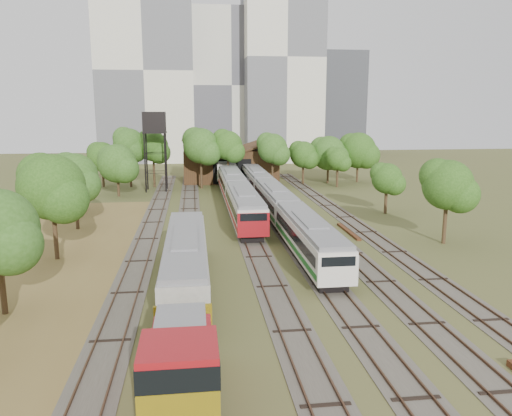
{
  "coord_description": "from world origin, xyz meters",
  "views": [
    {
      "loc": [
        -7.26,
        -29.85,
        12.31
      ],
      "look_at": [
        -1.13,
        19.43,
        2.5
      ],
      "focal_mm": 35.0,
      "sensor_mm": 36.0,
      "label": 1
    }
  ],
  "objects": [
    {
      "name": "maintenance_shed",
      "position": [
        -1.0,
        57.98,
        2.91
      ],
      "size": [
        16.45,
        11.55,
        7.58
      ],
      "color": "#3D2716",
      "rests_on": "ground"
    },
    {
      "name": "tower_far_right",
      "position": [
        34.0,
        110.0,
        14.0
      ],
      "size": [
        12.0,
        12.0,
        28.0
      ],
      "primitive_type": "cube",
      "color": "#3B3D42",
      "rests_on": "ground"
    },
    {
      "name": "railcar_green_set",
      "position": [
        2.0,
        26.64,
        1.82
      ],
      "size": [
        2.78,
        52.08,
        3.44
      ],
      "color": "black",
      "rests_on": "ground"
    },
    {
      "name": "tower_right",
      "position": [
        14.0,
        92.0,
        24.0
      ],
      "size": [
        18.0,
        16.0,
        48.0
      ],
      "primitive_type": "cube",
      "color": "silver",
      "rests_on": "ground"
    },
    {
      "name": "tree_band_right",
      "position": [
        15.68,
        24.9,
        4.96
      ],
      "size": [
        4.62,
        39.17,
        7.85
      ],
      "color": "#382616",
      "rests_on": "ground"
    },
    {
      "name": "tower_centre",
      "position": [
        2.0,
        100.0,
        18.0
      ],
      "size": [
        20.0,
        18.0,
        36.0
      ],
      "primitive_type": "cube",
      "color": "beige",
      "rests_on": "ground"
    },
    {
      "name": "ground",
      "position": [
        0.0,
        0.0,
        0.0
      ],
      "size": [
        240.0,
        240.0,
        0.0
      ],
      "primitive_type": "plane",
      "color": "#475123",
      "rests_on": "ground"
    },
    {
      "name": "tree_band_left",
      "position": [
        -19.77,
        21.0,
        5.25
      ],
      "size": [
        8.94,
        65.76,
        8.82
      ],
      "color": "#382616",
      "rests_on": "ground"
    },
    {
      "name": "tower_left",
      "position": [
        -18.0,
        95.0,
        21.0
      ],
      "size": [
        22.0,
        16.0,
        42.0
      ],
      "primitive_type": "cube",
      "color": "silver",
      "rests_on": "ground"
    },
    {
      "name": "rail_pile_far",
      "position": [
        8.2,
        17.98,
        0.11
      ],
      "size": [
        0.43,
        6.82,
        0.22
      ],
      "primitive_type": "cube",
      "color": "#572F18",
      "rests_on": "ground"
    },
    {
      "name": "old_grey_coach",
      "position": [
        -8.0,
        4.0,
        1.97
      ],
      "size": [
        2.92,
        18.0,
        3.61
      ],
      "color": "black",
      "rests_on": "ground"
    },
    {
      "name": "tracks",
      "position": [
        -0.67,
        25.0,
        0.04
      ],
      "size": [
        24.6,
        80.0,
        0.19
      ],
      "color": "#4C473D",
      "rests_on": "ground"
    },
    {
      "name": "shunter_locomotive",
      "position": [
        -8.0,
        -10.94,
        1.88
      ],
      "size": [
        2.96,
        8.1,
        3.87
      ],
      "color": "black",
      "rests_on": "ground"
    },
    {
      "name": "water_tower",
      "position": [
        -13.07,
        47.56,
        10.13
      ],
      "size": [
        3.48,
        3.48,
        12.01
      ],
      "color": "black",
      "rests_on": "ground"
    },
    {
      "name": "dry_grass_patch",
      "position": [
        -18.0,
        8.0,
        0.02
      ],
      "size": [
        14.0,
        60.0,
        0.04
      ],
      "primitive_type": "cube",
      "color": "brown",
      "rests_on": "ground"
    },
    {
      "name": "tree_band_far",
      "position": [
        3.74,
        51.28,
        6.0
      ],
      "size": [
        43.76,
        9.61,
        9.51
      ],
      "color": "#382616",
      "rests_on": "ground"
    },
    {
      "name": "railcar_rear",
      "position": [
        -2.0,
        58.69,
        2.07
      ],
      "size": [
        3.17,
        16.07,
        3.92
      ],
      "color": "black",
      "rests_on": "ground"
    },
    {
      "name": "railcar_red_set",
      "position": [
        -2.0,
        31.44,
        1.95
      ],
      "size": [
        2.98,
        34.58,
        3.68
      ],
      "color": "black",
      "rests_on": "ground"
    }
  ]
}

